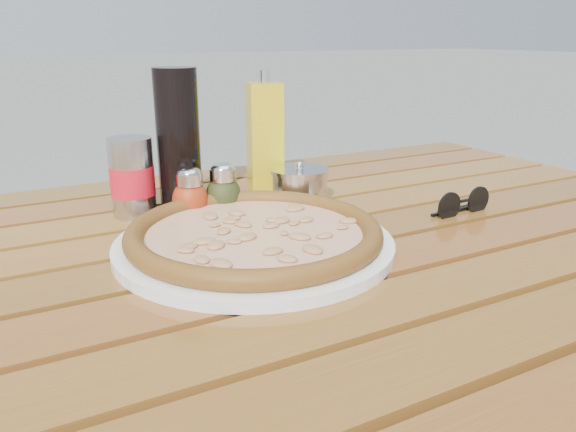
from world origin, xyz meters
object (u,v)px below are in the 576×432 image
oregano_shaker (223,190)px  soda_can (132,178)px  table (295,292)px  pepper_shaker (190,195)px  plate (255,244)px  olive_oil_cruet (265,138)px  dark_bottle (178,141)px  parmesan_tin (299,186)px  sunglasses (462,204)px  pizza (254,233)px

oregano_shaker → soda_can: 0.14m
table → pepper_shaker: (-0.09, 0.16, 0.11)m
plate → olive_oil_cruet: bearing=60.8°
dark_bottle → parmesan_tin: dark_bottle is taller
table → sunglasses: size_ratio=12.75×
dark_bottle → sunglasses: (0.38, -0.23, -0.09)m
dark_bottle → soda_can: dark_bottle is taller
parmesan_tin → sunglasses: 0.26m
pizza → dark_bottle: (-0.03, 0.21, 0.09)m
plate → soda_can: 0.25m
plate → parmesan_tin: bearing=44.8°
plate → table: bearing=0.5°
table → plate: (-0.06, -0.00, 0.08)m
pepper_shaker → parmesan_tin: bearing=-1.6°
plate → sunglasses: 0.35m
pepper_shaker → olive_oil_cruet: (0.16, 0.08, 0.06)m
pepper_shaker → olive_oil_cruet: bearing=26.2°
parmesan_tin → sunglasses: bearing=-40.9°
pepper_shaker → dark_bottle: dark_bottle is taller
olive_oil_cruet → table: bearing=-106.9°
table → parmesan_tin: 0.21m
pizza → pepper_shaker: bearing=101.4°
pizza → oregano_shaker: bearing=82.0°
parmesan_tin → olive_oil_cruet: bearing=103.2°
pepper_shaker → parmesan_tin: (0.18, -0.01, -0.01)m
dark_bottle → sunglasses: bearing=-31.3°
pepper_shaker → soda_can: 0.10m
table → pizza: bearing=-179.5°
oregano_shaker → olive_oil_cruet: size_ratio=0.39×
dark_bottle → oregano_shaker: bearing=-46.0°
oregano_shaker → plate: bearing=-98.0°
pepper_shaker → pizza: bearing=-78.6°
soda_can → olive_oil_cruet: 0.24m
pepper_shaker → sunglasses: (0.38, -0.17, -0.02)m
pizza → dark_bottle: dark_bottle is taller
table → pizza: (-0.06, -0.00, 0.10)m
table → dark_bottle: 0.29m
table → pepper_shaker: bearing=120.6°
plate → oregano_shaker: oregano_shaker is taller
table → plate: bearing=-179.5°
soda_can → sunglasses: (0.45, -0.24, -0.04)m
dark_bottle → parmesan_tin: bearing=-18.1°
oregano_shaker → sunglasses: 0.37m
dark_bottle → plate: bearing=-82.5°
plate → parmesan_tin: parmesan_tin is taller
pizza → olive_oil_cruet: (0.13, 0.24, 0.07)m
parmesan_tin → table: bearing=-121.4°
olive_oil_cruet → oregano_shaker: bearing=-144.5°
table → soda_can: soda_can is taller
table → sunglasses: 0.30m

